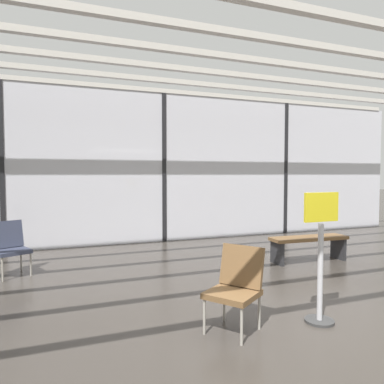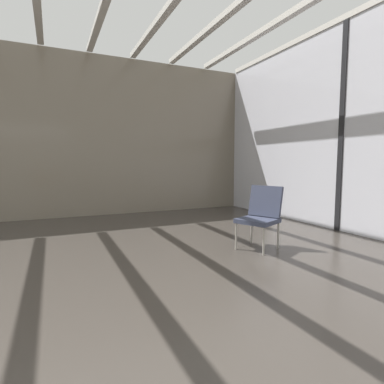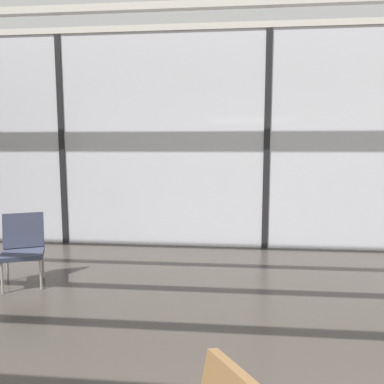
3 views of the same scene
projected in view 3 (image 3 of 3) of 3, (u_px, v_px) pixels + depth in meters
name	position (u px, v px, depth m)	size (l,w,h in m)	color
glass_curtain_wall	(267.00, 142.00, 6.11)	(14.00, 0.08, 3.58)	silver
window_mullion_0	(63.00, 142.00, 6.44)	(0.10, 0.12, 3.58)	black
window_mullion_1	(267.00, 142.00, 6.11)	(0.10, 0.12, 3.58)	black
parked_airplane	(268.00, 143.00, 10.20)	(12.95, 3.60, 3.60)	silver
lounge_chair_2	(23.00, 245.00, 4.62)	(0.65, 0.68, 0.87)	#33384C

